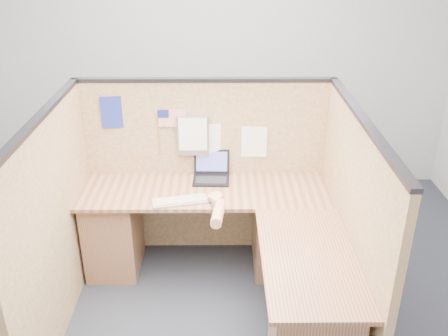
{
  "coord_description": "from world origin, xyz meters",
  "views": [
    {
      "loc": [
        0.13,
        -2.74,
        2.58
      ],
      "look_at": [
        0.15,
        0.5,
        1.0
      ],
      "focal_mm": 40.0,
      "sensor_mm": 36.0,
      "label": 1
    }
  ],
  "objects_px": {
    "laptop": "(211,172)",
    "keyboard": "(180,201)",
    "l_desk": "(229,255)",
    "mouse": "(216,199)"
  },
  "relations": [
    {
      "from": "laptop",
      "to": "keyboard",
      "type": "distance_m",
      "value": 0.46
    },
    {
      "from": "l_desk",
      "to": "mouse",
      "type": "height_order",
      "value": "mouse"
    },
    {
      "from": "l_desk",
      "to": "keyboard",
      "type": "height_order",
      "value": "keyboard"
    },
    {
      "from": "l_desk",
      "to": "mouse",
      "type": "distance_m",
      "value": 0.42
    },
    {
      "from": "l_desk",
      "to": "keyboard",
      "type": "bearing_deg",
      "value": 152.41
    },
    {
      "from": "mouse",
      "to": "l_desk",
      "type": "bearing_deg",
      "value": -63.34
    },
    {
      "from": "l_desk",
      "to": "mouse",
      "type": "relative_size",
      "value": 16.17
    },
    {
      "from": "laptop",
      "to": "mouse",
      "type": "height_order",
      "value": "laptop"
    },
    {
      "from": "laptop",
      "to": "mouse",
      "type": "distance_m",
      "value": 0.41
    },
    {
      "from": "laptop",
      "to": "keyboard",
      "type": "bearing_deg",
      "value": -117.61
    }
  ]
}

